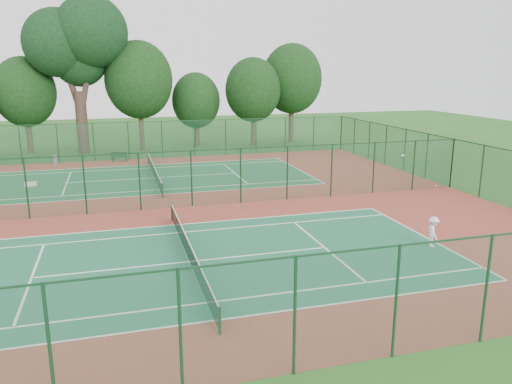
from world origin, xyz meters
TOP-DOWN VIEW (x-y plane):
  - ground at (0.00, 0.00)m, footprint 120.00×120.00m
  - red_pad at (0.00, 0.00)m, footprint 40.00×36.00m
  - court_near at (0.00, -9.00)m, footprint 23.77×10.97m
  - court_far at (0.00, 9.00)m, footprint 23.77×10.97m
  - fence_north at (0.00, 18.00)m, footprint 40.00×0.09m
  - fence_south at (0.00, -18.00)m, footprint 40.00×0.09m
  - fence_east at (20.00, 0.00)m, footprint 0.09×36.00m
  - fence_divider at (0.00, 0.00)m, footprint 40.00×0.09m
  - tennis_net_near at (0.00, -9.00)m, footprint 0.10×12.90m
  - tennis_net_far at (0.00, 9.00)m, footprint 0.10×12.90m
  - player_near at (11.38, -10.24)m, footprint 0.81×1.06m
  - trash_bin at (-7.97, 17.30)m, footprint 0.48×0.48m
  - bench at (-2.47, 17.00)m, footprint 1.51×0.74m
  - kit_bag at (-8.81, 8.60)m, footprint 0.85×0.39m
  - stray_ball_a at (7.17, -0.74)m, footprint 0.06×0.06m
  - stray_ball_b at (4.38, -0.68)m, footprint 0.06×0.06m
  - stray_ball_c at (1.54, -0.34)m, footprint 0.07×0.07m
  - big_tree at (-5.65, 23.14)m, footprint 9.83×7.19m
  - evergreen_row at (0.50, 24.25)m, footprint 39.00×5.00m

SIDE VIEW (x-z plane):
  - ground at x=0.00m, z-range 0.00..0.00m
  - evergreen_row at x=0.50m, z-range -6.00..6.00m
  - red_pad at x=0.00m, z-range 0.00..0.01m
  - court_near at x=0.00m, z-range 0.01..0.02m
  - court_far at x=0.00m, z-range 0.01..0.02m
  - stray_ball_b at x=4.38m, z-range 0.01..0.07m
  - stray_ball_a at x=7.17m, z-range 0.01..0.07m
  - stray_ball_c at x=1.54m, z-range 0.01..0.08m
  - kit_bag at x=-8.81m, z-range 0.01..0.32m
  - trash_bin at x=-7.97m, z-range 0.01..0.80m
  - bench at x=-2.47m, z-range 0.02..0.92m
  - tennis_net_near at x=0.00m, z-range 0.06..1.03m
  - tennis_net_far at x=0.00m, z-range 0.06..1.03m
  - player_near at x=11.38m, z-range 0.02..1.48m
  - fence_east at x=20.00m, z-range 0.01..3.51m
  - fence_north at x=0.00m, z-range 0.01..3.51m
  - fence_south at x=0.00m, z-range 0.01..3.51m
  - fence_divider at x=0.00m, z-range 0.01..3.51m
  - big_tree at x=-5.65m, z-range 3.14..18.24m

